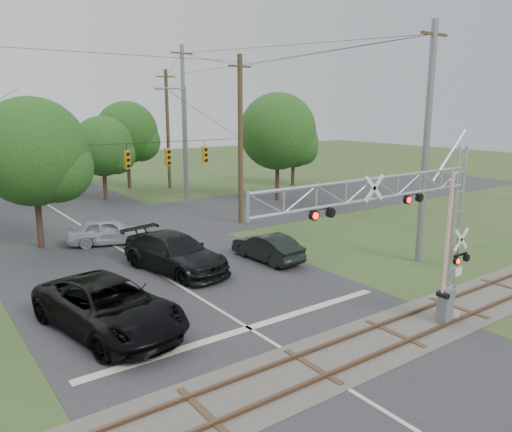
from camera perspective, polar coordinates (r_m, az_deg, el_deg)
ground at (r=15.40m, az=11.77°, el=-19.58°), size 160.00×160.00×0.00m
road_main at (r=22.56m, az=-7.48°, el=-8.69°), size 14.00×90.00×0.02m
road_cross at (r=35.01m, az=-18.51°, el=-1.59°), size 90.00×12.00×0.02m
railroad_track at (r=16.58m, az=6.46°, el=-16.75°), size 90.00×3.20×0.17m
crossing_gantry at (r=17.64m, az=17.07°, el=-1.08°), size 10.04×0.85×6.69m
traffic_signal_span at (r=30.67m, az=-15.31°, el=7.34°), size 19.34×0.36×11.50m
pickup_black at (r=19.28m, az=-16.48°, el=-9.87°), size 4.38×7.32×1.90m
car_dark at (r=25.34m, az=-9.24°, el=-4.18°), size 3.80×6.78×1.86m
sedan_silver at (r=31.09m, az=-16.51°, el=-1.67°), size 5.08×3.37×1.61m
suv_dark at (r=26.71m, az=1.29°, el=-3.58°), size 1.78×4.52×1.47m
streetlight at (r=40.68m, az=-8.23°, el=8.50°), size 2.58×0.27×9.67m
utility_poles at (r=34.64m, az=-12.81°, el=8.71°), size 24.85×30.56×13.17m
treeline at (r=42.50m, az=-22.87°, el=7.78°), size 52.05×23.92×9.30m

